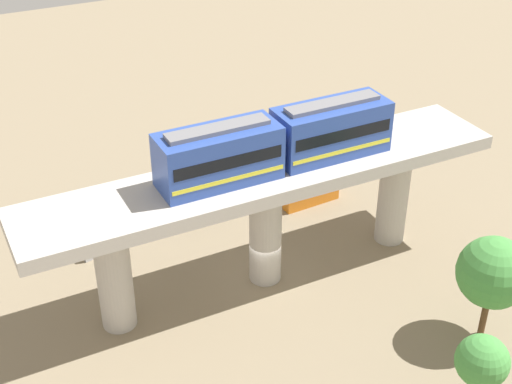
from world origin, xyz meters
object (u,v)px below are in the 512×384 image
Objects in this scene: parked_car_black at (189,201)px; tree_mid_lot at (482,362)px; parked_car_silver at (107,235)px; tree_near_viaduct at (493,273)px; train at (277,142)px; parked_car_orange at (307,192)px.

parked_car_black is 0.90× the size of tree_mid_lot.
tree_near_viaduct reaches higher than parked_car_silver.
tree_mid_lot is at bearing 133.80° from tree_near_viaduct.
parked_car_black is 0.71× the size of tree_near_viaduct.
tree_mid_lot is (-21.68, -11.23, 2.86)m from parked_car_silver.
parked_car_black is at bearing 12.01° from tree_mid_lot.
tree_near_viaduct is 1.26× the size of tree_mid_lot.
parked_car_black is 23.78m from tree_mid_lot.
train reaches higher than parked_car_orange.
train is 3.08× the size of parked_car_black.
train is 12.43m from parked_car_black.
train is at bearing -146.52° from parked_car_silver.
train is 3.16× the size of parked_car_orange.
train is 15.34m from tree_mid_lot.
parked_car_silver is 0.73× the size of tree_near_viaduct.
train reaches higher than parked_car_silver.
train is 12.09m from parked_car_orange.
tree_near_viaduct reaches higher than tree_mid_lot.
tree_near_viaduct is 6.14m from tree_mid_lot.
parked_car_black is at bearing 26.30° from tree_near_viaduct.
train is 2.20× the size of tree_near_viaduct.
train reaches higher than tree_near_viaduct.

